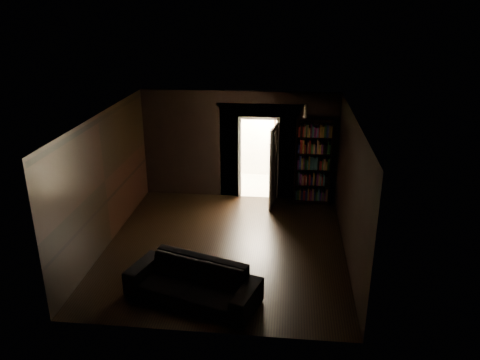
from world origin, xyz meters
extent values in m
plane|color=black|center=(0.00, 0.00, 0.00)|extent=(5.50, 5.50, 0.00)
cube|color=black|center=(-1.23, 2.80, 1.40)|extent=(2.55, 0.10, 2.80)
cube|color=black|center=(1.73, 2.80, 1.40)|extent=(1.55, 0.10, 2.80)
cube|color=black|center=(0.50, 2.80, 2.45)|extent=(0.90, 0.10, 0.70)
cube|color=black|center=(-2.50, 0.00, 1.40)|extent=(0.02, 5.50, 2.80)
cube|color=black|center=(2.50, 0.00, 1.40)|extent=(0.02, 5.50, 2.80)
cube|color=black|center=(0.00, -2.75, 1.40)|extent=(5.00, 0.02, 2.80)
cube|color=beige|center=(0.00, 0.00, 2.80)|extent=(5.00, 5.50, 0.02)
cube|color=white|center=(0.50, 2.74, 1.05)|extent=(1.04, 0.06, 2.17)
cube|color=beige|center=(0.50, 3.65, -0.05)|extent=(2.20, 1.80, 0.10)
cube|color=beige|center=(0.50, 4.50, 1.20)|extent=(2.20, 0.10, 2.40)
cube|color=beige|center=(-0.55, 3.65, 1.20)|extent=(0.10, 1.60, 2.40)
cube|color=beige|center=(1.55, 3.65, 1.20)|extent=(0.10, 1.60, 2.40)
cube|color=beige|center=(0.50, 3.65, 2.45)|extent=(2.20, 1.80, 0.10)
cube|color=#B76274|center=(0.50, 4.44, 2.22)|extent=(2.00, 0.04, 0.26)
imported|color=black|center=(-0.31, -1.89, 0.45)|extent=(2.51, 1.67, 0.89)
cube|color=black|center=(1.88, 2.59, 1.10)|extent=(0.95, 0.52, 2.20)
cube|color=white|center=(1.10, 4.11, 0.82)|extent=(0.88, 0.83, 1.65)
cube|color=white|center=(0.91, 2.31, 1.02)|extent=(0.18, 0.85, 2.05)
cube|color=silver|center=(1.63, 2.64, 2.37)|extent=(0.14, 0.14, 0.33)
cube|color=black|center=(1.12, 4.02, 1.79)|extent=(0.70, 0.21, 0.28)
camera|label=1|loc=(1.24, -8.66, 4.91)|focal=35.00mm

